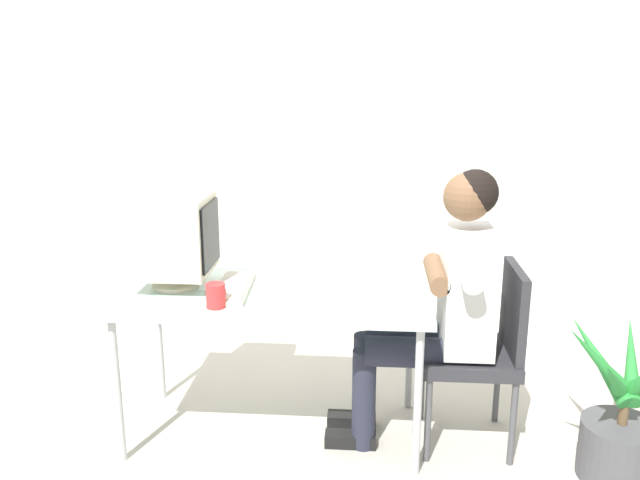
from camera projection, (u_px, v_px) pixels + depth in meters
The scene contains 9 objects.
ground_plane at pixel (276, 431), 3.21m from camera, with size 12.00×12.00×0.00m, color #B2ADA3.
wall_back at pixel (350, 105), 4.15m from camera, with size 8.00×0.10×3.00m, color silver.
desk at pixel (273, 302), 3.03m from camera, with size 1.44×0.71×0.73m.
crt_monitor at pixel (174, 236), 3.02m from camera, with size 0.35×0.35×0.44m.
keyboard at pixel (234, 288), 3.02m from camera, with size 0.17×0.45×0.03m.
office_chair at pixel (482, 345), 3.00m from camera, with size 0.43×0.43×0.87m.
person_seated at pixel (442, 298), 2.96m from camera, with size 0.75×0.58×1.31m.
potted_plant at pixel (622, 420), 2.78m from camera, with size 0.67×0.67×0.75m.
desk_mug at pixel (216, 295), 2.81m from camera, with size 0.08×0.10×0.11m.
Camera 1 is at (0.44, -2.83, 1.73)m, focal length 36.62 mm.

